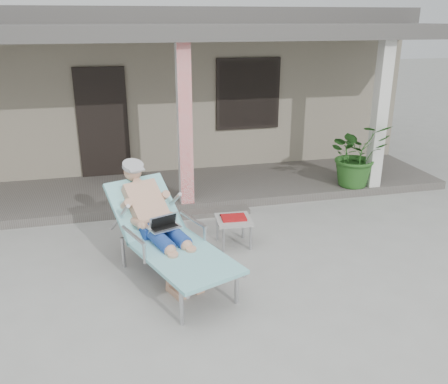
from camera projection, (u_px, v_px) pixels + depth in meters
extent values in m
plane|color=#9E9E99|center=(214.00, 270.00, 6.18)|extent=(60.00, 60.00, 0.00)
cube|color=gray|center=(156.00, 88.00, 11.59)|extent=(10.00, 5.00, 3.00)
cube|color=#474442|center=(153.00, 16.00, 11.02)|extent=(10.40, 5.40, 0.30)
cube|color=black|center=(103.00, 123.00, 9.10)|extent=(0.95, 0.06, 2.10)
cube|color=black|center=(248.00, 94.00, 9.59)|extent=(1.20, 0.06, 1.30)
cube|color=black|center=(248.00, 94.00, 9.59)|extent=(1.32, 0.05, 1.42)
cube|color=#605B56|center=(180.00, 189.00, 8.89)|extent=(10.00, 2.00, 0.15)
cube|color=red|center=(185.00, 126.00, 7.64)|extent=(0.22, 0.22, 2.61)
cube|color=silver|center=(379.00, 116.00, 8.42)|extent=(0.22, 0.22, 2.61)
cube|color=#474442|center=(174.00, 32.00, 7.93)|extent=(10.00, 2.30, 0.24)
cube|color=#605B56|center=(190.00, 214.00, 7.86)|extent=(2.00, 0.30, 0.07)
cylinder|color=#B7B7BC|center=(182.00, 308.00, 5.01)|extent=(0.05, 0.05, 0.42)
cylinder|color=#B7B7BC|center=(237.00, 287.00, 5.40)|extent=(0.05, 0.05, 0.42)
cylinder|color=#B7B7BC|center=(123.00, 252.00, 6.19)|extent=(0.05, 0.05, 0.42)
cylinder|color=#B7B7BC|center=(172.00, 239.00, 6.58)|extent=(0.05, 0.05, 0.42)
cube|color=#B7B7BC|center=(184.00, 259.00, 5.55)|extent=(1.16, 1.56, 0.03)
cube|color=#88D1D3|center=(184.00, 257.00, 5.54)|extent=(1.28, 1.64, 0.04)
cube|color=#B7B7BC|center=(145.00, 210.00, 6.24)|extent=(0.90, 0.87, 0.56)
cube|color=#88D1D3|center=(145.00, 208.00, 6.23)|extent=(1.04, 0.99, 0.64)
cylinder|color=#AAAAAC|center=(132.00, 165.00, 6.31)|extent=(0.36, 0.36, 0.15)
cube|color=silver|center=(164.00, 227.00, 5.85)|extent=(0.45, 0.39, 0.27)
cube|color=#A1A19D|center=(234.00, 220.00, 6.74)|extent=(0.53, 0.53, 0.04)
cylinder|color=#B7B7BC|center=(224.00, 240.00, 6.59)|extent=(0.04, 0.04, 0.37)
cylinder|color=#B7B7BC|center=(251.00, 237.00, 6.67)|extent=(0.04, 0.04, 0.37)
cylinder|color=#B7B7BC|center=(217.00, 229.00, 6.95)|extent=(0.04, 0.04, 0.37)
cylinder|color=#B7B7BC|center=(243.00, 226.00, 7.03)|extent=(0.04, 0.04, 0.37)
cube|color=#AC1215|center=(234.00, 218.00, 6.73)|extent=(0.36, 0.28, 0.03)
cube|color=black|center=(231.00, 215.00, 6.85)|extent=(0.35, 0.05, 0.03)
imported|color=#26591E|center=(357.00, 154.00, 8.68)|extent=(1.12, 0.98, 1.20)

